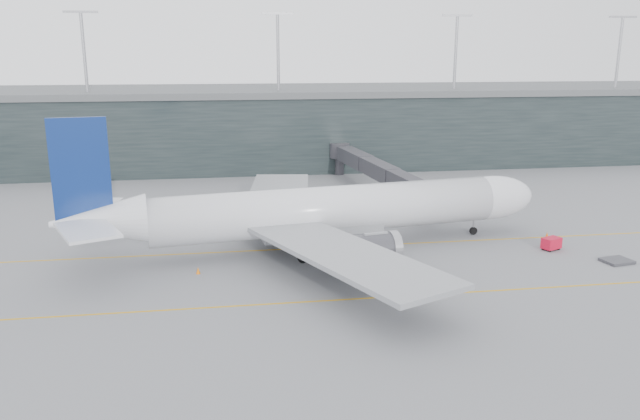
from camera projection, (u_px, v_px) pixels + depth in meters
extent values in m
plane|color=slate|center=(274.00, 240.00, 75.95)|extent=(320.00, 320.00, 0.00)
cube|color=#C18B12|center=(277.00, 250.00, 72.11)|extent=(160.00, 0.25, 0.02)
cube|color=#C18B12|center=(292.00, 303.00, 56.78)|extent=(160.00, 0.25, 0.02)
cube|color=#C18B12|center=(296.00, 201.00, 95.85)|extent=(0.25, 60.00, 0.02)
cube|color=black|center=(251.00, 128.00, 129.83)|extent=(240.00, 35.00, 14.00)
cube|color=#4E5153|center=(250.00, 91.00, 127.97)|extent=(240.00, 36.00, 1.20)
cylinder|color=#9E9EA3|center=(84.00, 54.00, 112.16)|extent=(0.60, 0.60, 14.00)
cylinder|color=#9E9EA3|center=(278.00, 54.00, 117.31)|extent=(0.60, 0.60, 14.00)
cylinder|color=#9E9EA3|center=(456.00, 54.00, 122.46)|extent=(0.60, 0.60, 14.00)
cylinder|color=#9E9EA3|center=(619.00, 54.00, 127.61)|extent=(0.60, 0.60, 14.00)
cylinder|color=silver|center=(328.00, 210.00, 71.58)|extent=(40.46, 11.15, 5.40)
ellipsoid|color=silver|center=(491.00, 197.00, 77.65)|extent=(12.01, 6.99, 5.40)
cone|color=silver|center=(99.00, 221.00, 64.37)|extent=(10.24, 6.52, 5.19)
cube|color=gray|center=(321.00, 228.00, 71.84)|extent=(14.43, 6.33, 1.74)
cube|color=black|center=(514.00, 189.00, 78.38)|extent=(2.28, 2.87, 0.70)
cube|color=gray|center=(345.00, 254.00, 58.52)|extent=(17.56, 26.27, 0.48)
cylinder|color=#3E3E44|center=(368.00, 249.00, 64.97)|extent=(6.48, 3.90, 3.05)
cube|color=gray|center=(279.00, 194.00, 83.57)|extent=(11.15, 26.10, 0.48)
cylinder|color=#3E3E44|center=(321.00, 211.00, 80.33)|extent=(6.48, 3.90, 3.05)
cube|color=navy|center=(81.00, 170.00, 62.65)|extent=(5.67, 1.25, 10.46)
cube|color=silver|center=(87.00, 230.00, 59.57)|extent=(7.51, 9.10, 0.31)
cube|color=silver|center=(92.00, 207.00, 68.46)|extent=(5.67, 8.35, 0.31)
cylinder|color=black|center=(473.00, 231.00, 78.04)|extent=(1.00, 0.48, 0.96)
cylinder|color=#9E9EA3|center=(474.00, 226.00, 77.88)|extent=(0.26, 0.26, 2.27)
cylinder|color=black|center=(309.00, 257.00, 67.70)|extent=(1.18, 0.60, 1.13)
cylinder|color=black|center=(290.00, 236.00, 75.46)|extent=(1.18, 0.60, 1.13)
cube|color=#2E2D32|center=(433.00, 197.00, 78.37)|extent=(3.26, 3.58, 2.54)
cube|color=#2E2D32|center=(409.00, 185.00, 85.39)|extent=(3.62, 11.96, 2.26)
cube|color=#2E2D32|center=(379.00, 170.00, 96.40)|extent=(3.84, 11.99, 2.36)
cube|color=#2E2D32|center=(355.00, 158.00, 107.41)|extent=(4.07, 12.01, 2.45)
cylinder|color=#9E9EA3|center=(407.00, 204.00, 86.67)|extent=(0.45, 0.45, 3.44)
cube|color=#3E3E44|center=(406.00, 214.00, 87.02)|extent=(1.96, 1.56, 0.63)
cylinder|color=#2E2D32|center=(364.00, 150.00, 116.62)|extent=(3.62, 3.62, 2.72)
cylinder|color=#2E2D32|center=(363.00, 165.00, 117.33)|extent=(1.63, 1.63, 3.26)
cube|color=red|center=(551.00, 243.00, 71.87)|extent=(2.48, 2.07, 1.26)
cylinder|color=black|center=(550.00, 250.00, 71.24)|extent=(0.41, 0.28, 0.39)
cylinder|color=black|center=(559.00, 248.00, 72.02)|extent=(0.41, 0.28, 0.39)
cylinder|color=black|center=(543.00, 248.00, 72.04)|extent=(0.41, 0.28, 0.39)
cylinder|color=black|center=(552.00, 246.00, 72.82)|extent=(0.41, 0.28, 0.39)
cube|color=#36353A|center=(617.00, 261.00, 67.69)|extent=(3.40, 2.92, 0.30)
cube|color=#3E3E44|center=(229.00, 221.00, 84.01)|extent=(2.13, 1.77, 0.20)
cube|color=silver|center=(229.00, 214.00, 83.79)|extent=(1.72, 1.63, 1.49)
cube|color=#244E90|center=(229.00, 209.00, 83.60)|extent=(1.78, 1.69, 0.08)
cube|color=#3E3E44|center=(244.00, 214.00, 87.29)|extent=(2.63, 2.34, 0.22)
cube|color=#9DA4A8|center=(244.00, 207.00, 87.05)|extent=(2.18, 2.10, 1.65)
cube|color=#244E90|center=(244.00, 201.00, 86.84)|extent=(2.24, 2.17, 0.09)
cube|color=#3E3E44|center=(271.00, 215.00, 87.11)|extent=(2.33, 2.08, 0.19)
cube|color=silver|center=(271.00, 209.00, 86.89)|extent=(1.93, 1.87, 1.46)
cube|color=#244E90|center=(271.00, 203.00, 86.71)|extent=(1.99, 1.93, 0.08)
cone|color=orange|center=(547.00, 235.00, 76.62)|extent=(0.46, 0.46, 0.74)
cone|color=#D05F0B|center=(410.00, 292.00, 58.49)|extent=(0.41, 0.41, 0.65)
cone|color=orange|center=(315.00, 212.00, 87.79)|extent=(0.44, 0.44, 0.70)
cone|color=orange|center=(198.00, 270.00, 64.15)|extent=(0.45, 0.45, 0.71)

